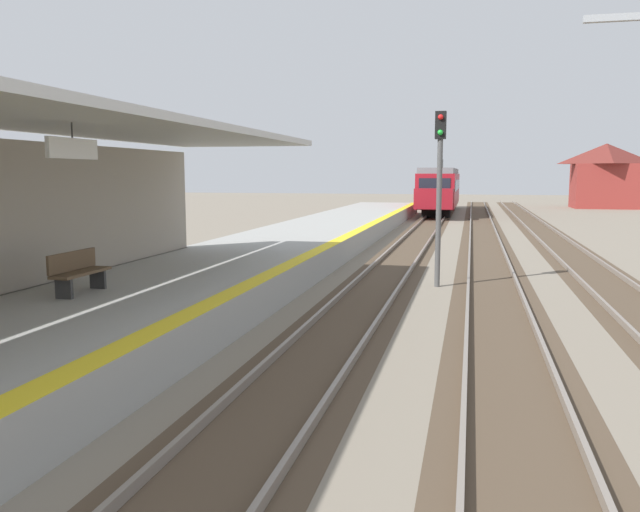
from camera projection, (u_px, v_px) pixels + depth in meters
The scene contains 8 objects.
station_platform at pixel (207, 280), 17.78m from camera, with size 5.00×80.00×0.91m.
track_pair_nearest_platform at pixel (383, 278), 20.69m from camera, with size 2.34×120.00×0.16m.
track_pair_middle at pixel (492, 282), 19.91m from camera, with size 2.34×120.00×0.16m.
track_pair_far_side at pixel (609, 286), 19.14m from camera, with size 2.34×120.00×0.16m.
approaching_train at pixel (440, 188), 55.81m from camera, with size 2.93×19.60×4.76m.
rail_signal_post at pixel (439, 180), 18.92m from camera, with size 0.32×0.34×5.20m.
platform_bench at pixel (78, 271), 13.32m from camera, with size 0.45×1.60×0.88m.
distant_trackside_house at pixel (605, 175), 63.63m from camera, with size 6.60×5.28×6.40m.
Camera 1 is at (4.60, -0.36, 3.37)m, focal length 35.93 mm.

